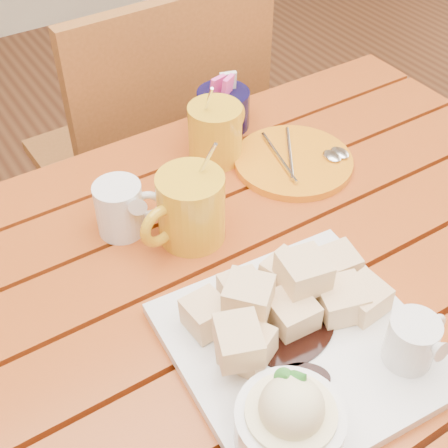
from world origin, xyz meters
TOP-DOWN VIEW (x-y plane):
  - table at (0.00, 0.00)m, footprint 1.20×0.79m
  - dessert_plate at (-0.00, -0.14)m, footprint 0.31×0.31m
  - coffee_mug_left at (0.00, 0.12)m, footprint 0.13×0.09m
  - coffee_mug_right at (0.14, 0.27)m, footprint 0.12×0.09m
  - cream_pitcher at (-0.07, 0.19)m, footprint 0.10×0.09m
  - sugar_caddy at (0.20, 0.34)m, footprint 0.09×0.09m
  - orange_saucer at (0.23, 0.18)m, footprint 0.19×0.19m
  - chair_far at (0.19, 0.61)m, footprint 0.45×0.45m

SIDE VIEW (x-z plane):
  - chair_far at x=0.19m, z-range 0.05..0.98m
  - table at x=0.00m, z-range 0.27..1.02m
  - orange_saucer at x=0.23m, z-range 0.75..0.77m
  - dessert_plate at x=0.00m, z-range 0.73..0.84m
  - sugar_caddy at x=0.20m, z-range 0.74..0.84m
  - cream_pitcher at x=-0.07m, z-range 0.75..0.83m
  - coffee_mug_right at x=0.14m, z-range 0.73..0.87m
  - coffee_mug_left at x=0.00m, z-range 0.73..0.88m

